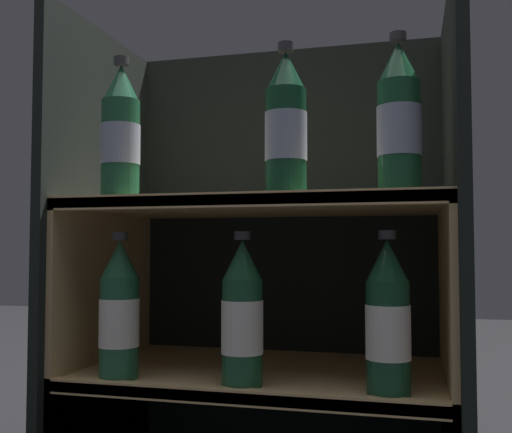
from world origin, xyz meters
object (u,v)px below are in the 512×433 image
at_px(bottle_upper_front_1, 286,127).
at_px(bottle_lower_front_2, 388,321).
at_px(bottle_lower_front_1, 245,317).
at_px(bottle_lower_front_0, 119,313).
at_px(bottle_upper_front_0, 121,135).
at_px(bottle_upper_front_2, 399,121).

relative_size(bottle_upper_front_1, bottle_lower_front_2, 1.00).
bearing_deg(bottle_lower_front_1, bottle_lower_front_0, -180.00).
distance_m(bottle_upper_front_1, bottle_lower_front_2, 0.36).
bearing_deg(bottle_lower_front_1, bottle_lower_front_2, -0.00).
bearing_deg(bottle_lower_front_2, bottle_upper_front_0, -180.00).
distance_m(bottle_upper_front_0, bottle_lower_front_2, 0.56).
relative_size(bottle_upper_front_2, bottle_lower_front_2, 1.00).
distance_m(bottle_upper_front_1, bottle_upper_front_2, 0.18).
xyz_separation_m(bottle_lower_front_0, bottle_lower_front_2, (0.46, 0.00, -0.00)).
height_order(bottle_upper_front_2, bottle_lower_front_1, bottle_upper_front_2).
xyz_separation_m(bottle_lower_front_1, bottle_lower_front_2, (0.23, -0.00, 0.00)).
distance_m(bottle_lower_front_0, bottle_lower_front_1, 0.23).
bearing_deg(bottle_upper_front_0, bottle_lower_front_2, 0.00).
xyz_separation_m(bottle_upper_front_2, bottle_lower_front_2, (-0.02, 0.00, -0.32)).
bearing_deg(bottle_upper_front_0, bottle_upper_front_2, 0.00).
bearing_deg(bottle_upper_front_2, bottle_lower_front_2, 180.00).
distance_m(bottle_upper_front_0, bottle_lower_front_0, 0.32).
height_order(bottle_upper_front_2, bottle_lower_front_2, bottle_upper_front_2).
xyz_separation_m(bottle_upper_front_0, bottle_lower_front_1, (0.23, 0.00, -0.32)).
height_order(bottle_upper_front_1, bottle_lower_front_0, bottle_upper_front_1).
relative_size(bottle_upper_front_1, bottle_lower_front_1, 1.00).
bearing_deg(bottle_upper_front_1, bottle_upper_front_0, -180.00).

